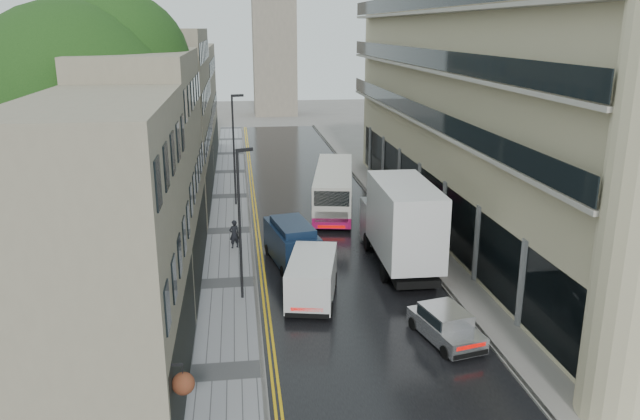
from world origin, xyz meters
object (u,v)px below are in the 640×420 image
object	(u,v)px
cream_bus	(315,200)
white_lorry	(385,237)
silver_hatchback	(447,342)
lamp_post_far	(234,151)
tree_far	(130,121)
navy_van	(283,254)
pedestrian	(234,234)
white_van	(287,292)
lamp_post_near	(240,226)
tree_near	(77,146)

from	to	relation	value
cream_bus	white_lorry	xyz separation A→B (m)	(2.12, -10.37, 0.90)
silver_hatchback	lamp_post_far	xyz separation A→B (m)	(-7.87, 22.58, 3.25)
tree_far	cream_bus	bearing A→B (deg)	-19.06
white_lorry	navy_van	size ratio (longest dim) A/B	1.85
tree_far	pedestrian	distance (m)	12.19
cream_bus	navy_van	world-z (taller)	cream_bus
tree_far	navy_van	world-z (taller)	tree_far
white_lorry	white_van	distance (m)	6.05
navy_van	tree_far	bearing A→B (deg)	114.35
pedestrian	lamp_post_far	xyz separation A→B (m)	(0.11, 9.20, 3.02)
white_lorry	lamp_post_near	bearing A→B (deg)	-169.23
cream_bus	navy_van	bearing A→B (deg)	-96.66
tree_near	silver_hatchback	world-z (taller)	tree_near
lamp_post_near	silver_hatchback	bearing A→B (deg)	-63.13
silver_hatchback	tree_near	bearing A→B (deg)	136.10
white_lorry	tree_far	bearing A→B (deg)	135.23
white_van	lamp_post_near	world-z (taller)	lamp_post_near
silver_hatchback	navy_van	xyz separation A→B (m)	(-5.52, 8.92, 0.54)
silver_hatchback	navy_van	world-z (taller)	navy_van
silver_hatchback	pedestrian	world-z (taller)	pedestrian
silver_hatchback	pedestrian	distance (m)	15.58
silver_hatchback	lamp_post_near	xyz separation A→B (m)	(-7.63, 6.46, 2.90)
tree_near	tree_far	world-z (taller)	tree_near
lamp_post_near	navy_van	bearing A→B (deg)	26.49
tree_near	cream_bus	xyz separation A→B (m)	(12.19, 8.89, -5.48)
silver_hatchback	pedestrian	bearing A→B (deg)	108.31
tree_far	navy_van	xyz separation A→B (m)	(9.11, -13.19, -4.98)
lamp_post_near	cream_bus	bearing A→B (deg)	44.16
tree_near	white_van	xyz separation A→B (m)	(9.25, -4.54, -5.86)
white_van	navy_van	xyz separation A→B (m)	(0.16, 4.34, 0.17)
pedestrian	tree_near	bearing A→B (deg)	7.31
tree_near	lamp_post_near	distance (m)	8.45
white_van	cream_bus	bearing A→B (deg)	89.95
tree_near	pedestrian	xyz separation A→B (m)	(6.95, 4.27, -6.00)
white_lorry	navy_van	distance (m)	5.18
white_lorry	lamp_post_far	distance (m)	16.68
navy_van	pedestrian	size ratio (longest dim) A/B	2.94
white_lorry	silver_hatchback	distance (m)	7.85
white_lorry	silver_hatchback	bearing A→B (deg)	-84.18
tree_far	silver_hatchback	xyz separation A→B (m)	(14.63, -22.12, -5.52)
lamp_post_near	pedestrian	bearing A→B (deg)	69.94
tree_far	lamp_post_far	world-z (taller)	tree_far
cream_bus	silver_hatchback	distance (m)	18.24
silver_hatchback	white_lorry	bearing A→B (deg)	82.17
tree_far	lamp_post_near	world-z (taller)	tree_far
white_lorry	lamp_post_far	xyz separation A→B (m)	(-7.24, 14.94, 1.59)
cream_bus	silver_hatchback	xyz separation A→B (m)	(2.74, -18.01, -0.76)
lamp_post_near	white_lorry	bearing A→B (deg)	-13.30
pedestrian	lamp_post_far	bearing A→B (deg)	-114.91
silver_hatchback	pedestrian	xyz separation A→B (m)	(-7.98, 13.39, 0.23)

